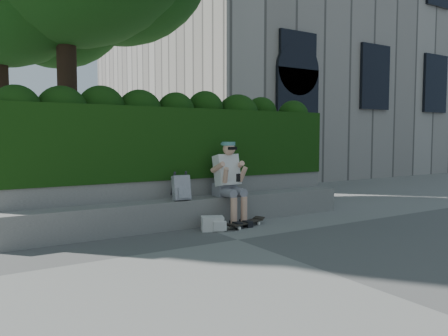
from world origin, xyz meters
TOP-DOWN VIEW (x-y plane):
  - ground at (0.00, 0.00)m, footprint 80.00×80.00m
  - bench_ledge at (0.00, 1.25)m, footprint 6.00×0.45m
  - planter_wall at (0.00, 1.73)m, footprint 6.00×0.50m
  - hedge at (0.00, 1.95)m, footprint 6.00×1.00m
  - building at (9.00, 11.00)m, footprint 12.00×12.00m
  - person at (0.54, 1.07)m, footprint 0.40×0.76m
  - skateboard at (0.61, 0.68)m, footprint 0.77×0.40m
  - backpack_plaid at (-0.31, 1.15)m, footprint 0.29×0.18m
  - backpack_ground at (0.01, 0.72)m, footprint 0.41×0.36m

SIDE VIEW (x-z plane):
  - ground at x=0.00m, z-range 0.00..0.00m
  - skateboard at x=0.61m, z-range 0.03..0.10m
  - backpack_ground at x=0.01m, z-range 0.00..0.22m
  - bench_ledge at x=0.00m, z-range 0.00..0.45m
  - planter_wall at x=0.00m, z-range 0.00..0.75m
  - backpack_plaid at x=-0.31m, z-range 0.45..0.85m
  - person at x=0.54m, z-range 0.06..1.44m
  - hedge at x=0.00m, z-range 0.75..1.95m
  - building at x=9.00m, z-range 0.00..15.00m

